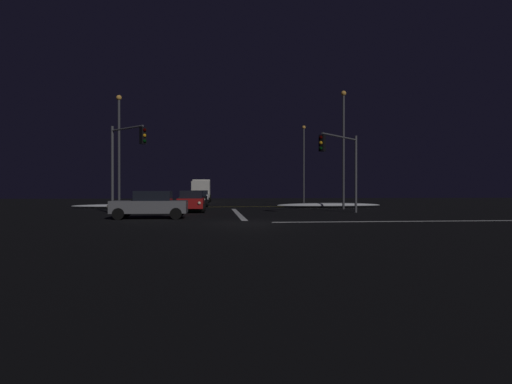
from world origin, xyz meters
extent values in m
cube|color=black|center=(0.00, 0.00, -0.05)|extent=(120.00, 120.00, 0.10)
cube|color=white|center=(0.00, 8.11, 0.00)|extent=(0.35, 13.88, 0.01)
cube|color=yellow|center=(0.00, 19.71, 0.00)|extent=(22.00, 0.15, 0.01)
cube|color=white|center=(8.21, 0.00, 0.00)|extent=(13.88, 0.40, 0.01)
ellipsoid|color=white|center=(-8.91, 17.85, 0.18)|extent=(10.75, 1.50, 0.36)
ellipsoid|color=white|center=(8.91, 17.20, 0.21)|extent=(9.76, 1.50, 0.42)
cube|color=maroon|center=(-3.30, 10.47, 0.67)|extent=(1.80, 4.20, 0.70)
cube|color=black|center=(-3.30, 10.67, 1.29)|extent=(1.60, 2.00, 0.55)
cylinder|color=black|center=(-2.40, 8.92, 0.32)|extent=(0.22, 0.64, 0.64)
cylinder|color=black|center=(-4.20, 8.92, 0.32)|extent=(0.22, 0.64, 0.64)
cylinder|color=black|center=(-2.40, 12.02, 0.32)|extent=(0.22, 0.64, 0.64)
cylinder|color=black|center=(-4.20, 12.02, 0.32)|extent=(0.22, 0.64, 0.64)
sphere|color=#F9EFC6|center=(-2.65, 8.35, 0.72)|extent=(0.22, 0.22, 0.22)
sphere|color=#F9EFC6|center=(-3.95, 8.35, 0.72)|extent=(0.22, 0.22, 0.22)
cube|color=#14512D|center=(-3.57, 15.67, 0.67)|extent=(1.80, 4.20, 0.70)
cube|color=black|center=(-3.57, 15.87, 1.29)|extent=(1.60, 2.00, 0.55)
cylinder|color=black|center=(-2.67, 14.12, 0.32)|extent=(0.22, 0.64, 0.64)
cylinder|color=black|center=(-4.47, 14.12, 0.32)|extent=(0.22, 0.64, 0.64)
cylinder|color=black|center=(-2.67, 17.22, 0.32)|extent=(0.22, 0.64, 0.64)
cylinder|color=black|center=(-4.47, 17.22, 0.32)|extent=(0.22, 0.64, 0.64)
sphere|color=#F9EFC6|center=(-2.92, 13.55, 0.72)|extent=(0.22, 0.22, 0.22)
sphere|color=#F9EFC6|center=(-4.22, 13.55, 0.72)|extent=(0.22, 0.22, 0.22)
cube|color=black|center=(-3.25, 21.09, 0.67)|extent=(1.80, 4.20, 0.70)
cube|color=black|center=(-3.25, 21.29, 1.29)|extent=(1.60, 2.00, 0.55)
cylinder|color=black|center=(-2.35, 19.54, 0.32)|extent=(0.22, 0.64, 0.64)
cylinder|color=black|center=(-4.15, 19.54, 0.32)|extent=(0.22, 0.64, 0.64)
cylinder|color=black|center=(-2.35, 22.64, 0.32)|extent=(0.22, 0.64, 0.64)
cylinder|color=black|center=(-4.15, 22.64, 0.32)|extent=(0.22, 0.64, 0.64)
sphere|color=#F9EFC6|center=(-2.60, 18.97, 0.72)|extent=(0.22, 0.22, 0.22)
sphere|color=#F9EFC6|center=(-3.90, 18.97, 0.72)|extent=(0.22, 0.22, 0.22)
cube|color=navy|center=(-3.56, 27.18, 0.67)|extent=(1.80, 4.20, 0.70)
cube|color=black|center=(-3.56, 27.38, 1.29)|extent=(1.60, 2.00, 0.55)
cylinder|color=black|center=(-2.66, 25.63, 0.32)|extent=(0.22, 0.64, 0.64)
cylinder|color=black|center=(-4.46, 25.63, 0.32)|extent=(0.22, 0.64, 0.64)
cylinder|color=black|center=(-2.66, 28.73, 0.32)|extent=(0.22, 0.64, 0.64)
cylinder|color=black|center=(-4.46, 28.73, 0.32)|extent=(0.22, 0.64, 0.64)
sphere|color=#F9EFC6|center=(-2.91, 25.06, 0.72)|extent=(0.22, 0.22, 0.22)
sphere|color=#F9EFC6|center=(-4.21, 25.06, 0.72)|extent=(0.22, 0.22, 0.22)
cube|color=silver|center=(-3.27, 32.57, 0.67)|extent=(1.80, 4.20, 0.70)
cube|color=black|center=(-3.27, 32.77, 1.29)|extent=(1.60, 2.00, 0.55)
cylinder|color=black|center=(-2.37, 31.02, 0.32)|extent=(0.22, 0.64, 0.64)
cylinder|color=black|center=(-4.17, 31.02, 0.32)|extent=(0.22, 0.64, 0.64)
cylinder|color=black|center=(-2.37, 34.12, 0.32)|extent=(0.22, 0.64, 0.64)
cylinder|color=black|center=(-4.17, 34.12, 0.32)|extent=(0.22, 0.64, 0.64)
sphere|color=#F9EFC6|center=(-2.62, 30.45, 0.72)|extent=(0.22, 0.22, 0.22)
sphere|color=#F9EFC6|center=(-3.92, 30.45, 0.72)|extent=(0.22, 0.22, 0.22)
cube|color=beige|center=(-3.48, 36.39, 1.63)|extent=(2.40, 2.20, 2.30)
cube|color=silver|center=(-3.48, 40.89, 1.78)|extent=(2.40, 5.00, 2.60)
cylinder|color=black|center=(-2.28, 36.99, 0.48)|extent=(0.28, 0.96, 0.96)
cylinder|color=black|center=(-4.68, 36.99, 0.48)|extent=(0.28, 0.96, 0.96)
cylinder|color=black|center=(-2.28, 41.69, 0.48)|extent=(0.28, 0.96, 0.96)
cylinder|color=black|center=(-4.68, 41.69, 0.48)|extent=(0.28, 0.96, 0.96)
sphere|color=#F9EFC6|center=(-2.63, 35.24, 1.03)|extent=(0.26, 0.26, 0.26)
sphere|color=#F9EFC6|center=(-4.33, 35.24, 1.03)|extent=(0.26, 0.26, 0.26)
cube|color=slate|center=(-5.27, 3.47, 0.67)|extent=(4.20, 1.80, 0.70)
cube|color=black|center=(-5.07, 3.47, 1.29)|extent=(2.00, 1.60, 0.55)
cylinder|color=black|center=(-6.82, 2.57, 0.32)|extent=(0.64, 0.22, 0.64)
cylinder|color=black|center=(-6.82, 4.37, 0.32)|extent=(0.64, 0.22, 0.64)
cylinder|color=black|center=(-3.72, 2.57, 0.32)|extent=(0.64, 0.22, 0.64)
cylinder|color=black|center=(-3.72, 4.37, 0.32)|extent=(0.64, 0.22, 0.64)
sphere|color=#F9EFC6|center=(-7.39, 2.82, 0.72)|extent=(0.22, 0.22, 0.22)
sphere|color=#F9EFC6|center=(-7.39, 4.12, 0.72)|extent=(0.22, 0.22, 0.22)
cylinder|color=#4C4C51|center=(-8.51, 8.51, 2.98)|extent=(0.18, 0.18, 5.96)
cylinder|color=#4C4C51|center=(-7.29, 7.29, 5.66)|extent=(2.53, 2.53, 0.12)
cube|color=black|center=(-6.07, 6.07, 5.03)|extent=(0.46, 0.46, 1.05)
sphere|color=black|center=(-5.96, 5.96, 5.38)|extent=(0.22, 0.22, 0.22)
sphere|color=orange|center=(-5.96, 5.96, 5.03)|extent=(0.22, 0.22, 0.22)
sphere|color=black|center=(-5.96, 5.96, 4.69)|extent=(0.22, 0.22, 0.22)
cylinder|color=#4C4C51|center=(8.51, 8.51, 2.76)|extent=(0.18, 0.18, 5.52)
cylinder|color=#4C4C51|center=(6.85, 6.85, 5.22)|extent=(3.41, 3.41, 0.12)
cube|color=black|center=(5.19, 5.19, 4.59)|extent=(0.46, 0.46, 1.05)
sphere|color=black|center=(5.07, 5.07, 4.94)|extent=(0.22, 0.22, 0.22)
sphere|color=orange|center=(5.07, 5.07, 4.59)|extent=(0.22, 0.22, 0.22)
sphere|color=black|center=(5.07, 5.07, 4.25)|extent=(0.22, 0.22, 0.22)
cylinder|color=#424247|center=(9.21, 29.71, 4.53)|extent=(0.20, 0.20, 9.06)
sphere|color=#F9AD47|center=(9.21, 29.71, 9.24)|extent=(0.44, 0.44, 0.44)
cylinder|color=#424247|center=(9.21, 13.71, 4.79)|extent=(0.20, 0.20, 9.57)
sphere|color=#F9AD47|center=(9.21, 13.71, 9.75)|extent=(0.44, 0.44, 0.44)
cylinder|color=#424247|center=(-9.21, 13.71, 4.41)|extent=(0.20, 0.20, 8.82)
sphere|color=#F9AD47|center=(-9.21, 13.71, 9.00)|extent=(0.44, 0.44, 0.44)
camera|label=1|loc=(-1.57, -21.09, 1.64)|focal=29.75mm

